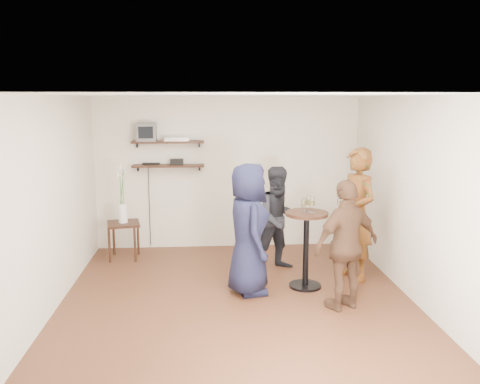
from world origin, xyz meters
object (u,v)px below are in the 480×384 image
Objects in this scene: person_plaid at (356,214)px; person_brown at (346,245)px; side_table at (124,228)px; crt_monitor at (147,132)px; drinks_table at (306,239)px; person_navy at (248,229)px; person_dark at (279,219)px; dvd_deck at (177,139)px; radio at (177,162)px.

person_brown is at bearing -42.72° from person_plaid.
person_brown is (-0.42, -1.02, -0.14)m from person_plaid.
crt_monitor is at bearing 52.00° from side_table.
side_table is at bearing -128.00° from crt_monitor.
drinks_table is 0.60× the size of person_navy.
person_dark is 1.63m from person_brown.
dvd_deck is at bearing -75.94° from person_brown.
dvd_deck is 0.21× the size of person_plaid.
drinks_table is at bearing -46.86° from dvd_deck.
side_table is 3.67m from person_plaid.
drinks_table is 0.67× the size of person_dark.
person_plaid is at bearing 20.24° from drinks_table.
person_navy is at bearing -64.01° from dvd_deck.
person_brown is at bearing -45.29° from crt_monitor.
crt_monitor is 3.66m from person_plaid.
crt_monitor is 0.70m from radio.
drinks_table is 0.82m from person_dark.
person_dark is at bearing -29.50° from crt_monitor.
person_brown is (3.02, -2.21, 0.31)m from side_table.
drinks_table is at bearing -40.01° from crt_monitor.
radio reaches higher than side_table.
person_brown is at bearing -51.14° from dvd_deck.
crt_monitor reaches higher than person_navy.
person_plaid is 1.20× the size of person_dark.
person_navy is 1.30m from person_brown.
person_plaid reaches higher than drinks_table.
dvd_deck is 3.61m from person_brown.
person_navy is (-1.57, -0.42, -0.07)m from person_plaid.
person_navy is 1.08× the size of person_brown.
crt_monitor is at bearing 132.41° from person_dark.
side_table is 3.76m from person_brown.
radio is 0.37× the size of side_table.
side_table is at bearing -129.27° from person_plaid.
dvd_deck is 0.38m from radio.
side_table is 3.06m from drinks_table.
dvd_deck is 3.21m from person_plaid.
person_plaid is 1.14m from person_dark.
person_plaid is 1.12m from person_brown.
person_dark is at bearing -136.08° from person_plaid.
crt_monitor reaches higher than side_table.
dvd_deck is 0.25× the size of person_brown.
person_navy is at bearing -170.18° from drinks_table.
crt_monitor is 3.96m from person_brown.
side_table is 2.50m from person_navy.
dvd_deck reaches higher than person_plaid.
radio is 2.79m from drinks_table.
drinks_table is (1.82, -1.94, -1.22)m from dvd_deck.
person_plaid reaches higher than person_navy.
person_plaid reaches higher than radio.
drinks_table is at bearing -46.75° from radio.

